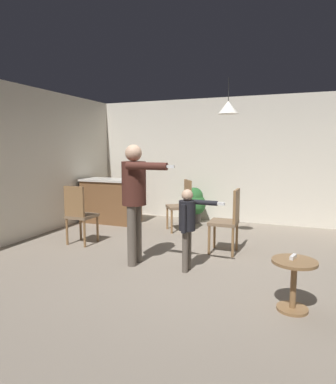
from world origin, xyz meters
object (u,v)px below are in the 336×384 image
object	(u,v)px
person_child	(188,221)
spare_remote_on_table	(293,257)
side_table_by_couch	(294,279)
dining_chair_by_counter	(228,218)
dining_chair_near_wall	(182,203)
potted_plant_corner	(194,203)
dining_chair_centre_back	(79,213)
kitchen_counter	(111,201)
person_adult	(135,191)

from	to	relation	value
person_child	spare_remote_on_table	size ratio (longest dim) A/B	8.39
side_table_by_couch	spare_remote_on_table	distance (m)	0.22
dining_chair_by_counter	dining_chair_near_wall	size ratio (longest dim) A/B	1.00
person_child	potted_plant_corner	distance (m)	2.96
side_table_by_couch	potted_plant_corner	distance (m)	4.08
dining_chair_centre_back	potted_plant_corner	distance (m)	2.67
kitchen_counter	potted_plant_corner	bearing A→B (deg)	20.57
kitchen_counter	person_child	world-z (taller)	person_child
person_adult	person_child	size ratio (longest dim) A/B	1.53
kitchen_counter	dining_chair_by_counter	bearing A→B (deg)	-23.99
dining_chair_by_counter	dining_chair_centre_back	distance (m)	2.46
dining_chair_near_wall	dining_chair_centre_back	size ratio (longest dim) A/B	1.00
side_table_by_couch	dining_chair_centre_back	distance (m)	3.60
kitchen_counter	dining_chair_near_wall	world-z (taller)	dining_chair_near_wall
dining_chair_by_counter	dining_chair_near_wall	world-z (taller)	same
kitchen_counter	spare_remote_on_table	xyz separation A→B (m)	(3.77, -2.82, 0.06)
kitchen_counter	potted_plant_corner	size ratio (longest dim) A/B	1.64
person_adult	potted_plant_corner	distance (m)	2.91
person_adult	spare_remote_on_table	bearing A→B (deg)	73.38
kitchen_counter	dining_chair_by_counter	distance (m)	3.08
spare_remote_on_table	side_table_by_couch	bearing A→B (deg)	-70.55
kitchen_counter	side_table_by_couch	world-z (taller)	kitchen_counter
person_child	kitchen_counter	bearing A→B (deg)	-129.20
kitchen_counter	dining_chair_near_wall	size ratio (longest dim) A/B	1.26
person_adult	person_child	distance (m)	0.84
person_child	dining_chair_near_wall	bearing A→B (deg)	-156.59
dining_chair_centre_back	side_table_by_couch	bearing A→B (deg)	-16.89
potted_plant_corner	spare_remote_on_table	distance (m)	4.03
person_adult	dining_chair_centre_back	xyz separation A→B (m)	(-1.31, 0.52, -0.49)
side_table_by_couch	dining_chair_by_counter	bearing A→B (deg)	121.06
kitchen_counter	dining_chair_centre_back	size ratio (longest dim) A/B	1.26
potted_plant_corner	dining_chair_centre_back	bearing A→B (deg)	-119.33
person_child	potted_plant_corner	xyz separation A→B (m)	(-0.77, 2.84, -0.25)
dining_chair_near_wall	potted_plant_corner	size ratio (longest dim) A/B	1.30
person_adult	dining_chair_near_wall	bearing A→B (deg)	-179.70
dining_chair_by_counter	dining_chair_near_wall	bearing A→B (deg)	45.35
potted_plant_corner	dining_chair_near_wall	bearing A→B (deg)	-90.87
dining_chair_centre_back	spare_remote_on_table	size ratio (longest dim) A/B	7.69
person_adult	dining_chair_centre_back	size ratio (longest dim) A/B	1.66
side_table_by_couch	spare_remote_on_table	world-z (taller)	spare_remote_on_table
dining_chair_centre_back	potted_plant_corner	bearing A→B (deg)	62.88
person_child	spare_remote_on_table	bearing A→B (deg)	67.40
side_table_by_couch	dining_chair_centre_back	world-z (taller)	dining_chair_centre_back
dining_chair_centre_back	dining_chair_near_wall	bearing A→B (deg)	52.14
dining_chair_by_counter	person_adult	bearing A→B (deg)	130.47
person_adult	dining_chair_by_counter	world-z (taller)	person_adult
dining_chair_by_counter	person_child	bearing A→B (deg)	159.72
side_table_by_couch	spare_remote_on_table	size ratio (longest dim) A/B	4.00
potted_plant_corner	spare_remote_on_table	bearing A→B (deg)	-59.07
dining_chair_near_wall	dining_chair_centre_back	bearing A→B (deg)	105.09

